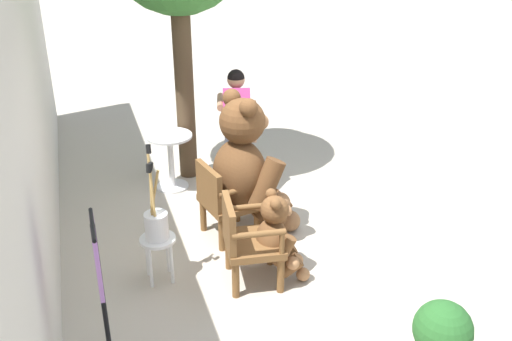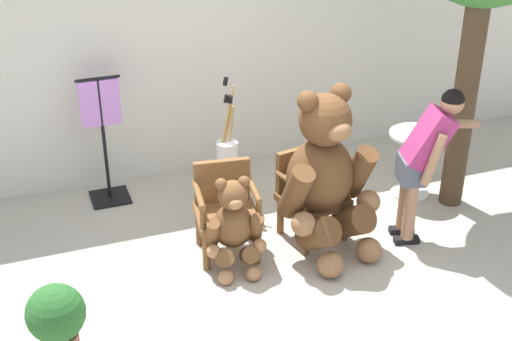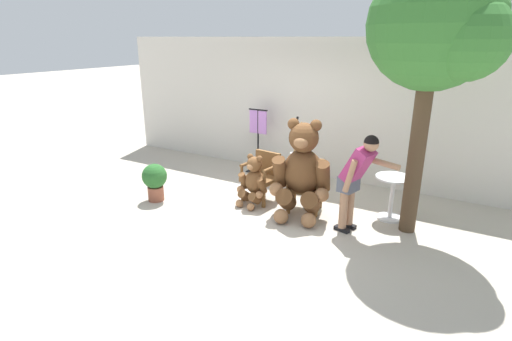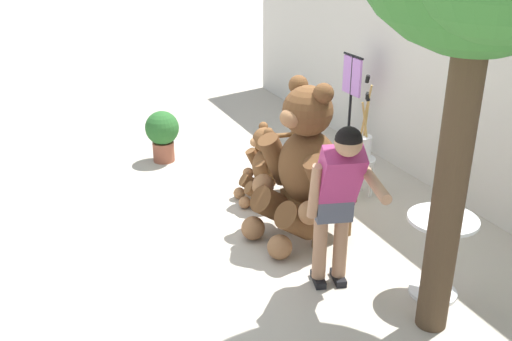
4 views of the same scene
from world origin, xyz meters
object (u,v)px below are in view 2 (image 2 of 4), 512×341
Objects in this scene: potted_plant at (57,320)px; clothing_display_stand at (104,137)px; teddy_bear_small at (234,226)px; brush_bucket at (227,150)px; wooden_chair_right at (310,192)px; person_visitor at (426,153)px; white_stool at (228,174)px; wooden_chair_left at (226,207)px; round_side_table at (414,157)px; teddy_bear_large at (326,174)px.

potted_plant is 0.50× the size of clothing_display_stand.
teddy_bear_small is 1.14m from brush_bucket.
wooden_chair_right reaches higher than potted_plant.
person_visitor is 1.12× the size of clothing_display_stand.
wooden_chair_right is 0.98m from white_stool.
person_visitor is 1.96m from brush_bucket.
potted_plant is (-3.42, -0.58, -0.51)m from person_visitor.
white_stool is at bearing 74.84° from teddy_bear_small.
white_stool is at bearing 125.31° from wooden_chair_right.
wooden_chair_left is at bearing 179.95° from wooden_chair_right.
potted_plant is at bearing -136.70° from white_stool.
teddy_bear_small is 1.32× the size of potted_plant.
teddy_bear_small is at bearing -92.84° from wooden_chair_left.
white_stool is 0.68× the size of potted_plant.
person_visitor is 3.20m from clothing_display_stand.
teddy_bear_small is 1.25× the size of round_side_table.
potted_plant is at bearing -157.90° from wooden_chair_right.
wooden_chair_left reaches higher than white_stool.
white_stool is at bearing -25.76° from clothing_display_stand.
person_visitor reaches higher than wooden_chair_right.
teddy_bear_large is at bearing 16.46° from potted_plant.
wooden_chair_left is 0.63× the size of clothing_display_stand.
teddy_bear_large is 1.17× the size of clothing_display_stand.
wooden_chair_right is at bearing 18.65° from teddy_bear_small.
wooden_chair_right is 1.26× the size of potted_plant.
potted_plant is at bearing -160.73° from round_side_table.
teddy_bear_small is at bearing -105.16° from white_stool.
wooden_chair_right is at bearing -54.83° from brush_bucket.
teddy_bear_small is at bearing -161.35° from wooden_chair_right.
white_stool is 0.34× the size of clothing_display_stand.
clothing_display_stand reaches higher than teddy_bear_small.
wooden_chair_right is 1.19× the size of round_side_table.
potted_plant is (-3.80, -1.33, -0.05)m from round_side_table.
teddy_bear_large is at bearing 1.57° from teddy_bear_small.
teddy_bear_large is 1.47m from round_side_table.
wooden_chair_right is at bearing -54.69° from white_stool.
round_side_table is (2.19, 0.62, 0.01)m from teddy_bear_small.
brush_bucket is at bearing 43.30° from potted_plant.
clothing_display_stand is at bearing 161.54° from round_side_table.
potted_plant is at bearing -148.34° from wooden_chair_left.
brush_bucket is (-0.59, 1.06, -0.15)m from teddy_bear_large.
brush_bucket is (-1.51, 1.22, -0.27)m from person_visitor.
person_visitor is 3.31× the size of white_stool.
teddy_bear_large is 1.77× the size of teddy_bear_small.
round_side_table is at bearing 24.36° from teddy_bear_large.
brush_bucket is at bearing 125.17° from wooden_chair_right.
person_visitor is at bearing 9.59° from potted_plant.
wooden_chair_right is 1.13m from person_visitor.
potted_plant is (-2.47, -1.00, -0.07)m from wooden_chair_right.
wooden_chair_left is 0.95× the size of teddy_bear_small.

